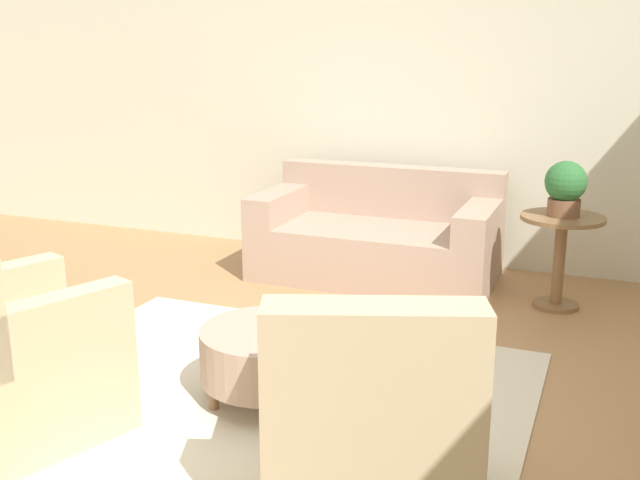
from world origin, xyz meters
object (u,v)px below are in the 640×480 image
(armchair_right, at_px, (369,434))
(side_table, at_px, (560,245))
(potted_plant_on_side_table, at_px, (565,187))
(couch, at_px, (378,239))
(armchair_left, at_px, (8,362))
(ottoman_table, at_px, (270,353))

(armchair_right, height_order, side_table, armchair_right)
(potted_plant_on_side_table, bearing_deg, armchair_right, -99.11)
(couch, relative_size, side_table, 2.81)
(couch, height_order, potted_plant_on_side_table, potted_plant_on_side_table)
(side_table, bearing_deg, couch, 170.82)
(armchair_left, distance_m, potted_plant_on_side_table, 3.64)
(armchair_left, height_order, ottoman_table, armchair_left)
(armchair_right, distance_m, side_table, 2.89)
(armchair_left, bearing_deg, armchair_right, 0.00)
(couch, height_order, armchair_left, armchair_left)
(ottoman_table, relative_size, potted_plant_on_side_table, 1.91)
(armchair_left, height_order, potted_plant_on_side_table, potted_plant_on_side_table)
(side_table, height_order, potted_plant_on_side_table, potted_plant_on_side_table)
(ottoman_table, bearing_deg, potted_plant_on_side_table, 58.34)
(armchair_right, relative_size, potted_plant_on_side_table, 2.65)
(couch, distance_m, armchair_left, 3.18)
(armchair_left, height_order, side_table, armchair_left)
(side_table, bearing_deg, armchair_right, -99.11)
(side_table, xyz_separation_m, potted_plant_on_side_table, (0.00, 0.00, 0.41))
(side_table, relative_size, potted_plant_on_side_table, 1.75)
(armchair_left, relative_size, armchair_right, 1.00)
(side_table, bearing_deg, ottoman_table, -121.66)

